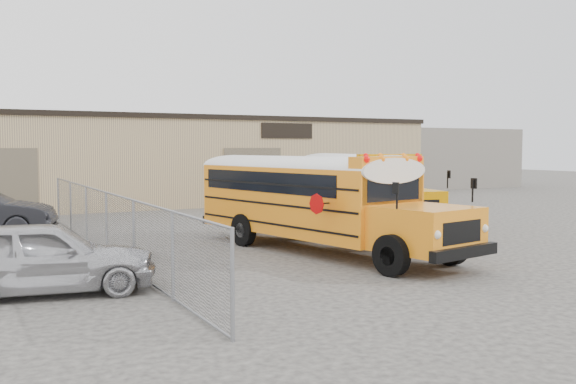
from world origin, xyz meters
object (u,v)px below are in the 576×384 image
tarp_bundle (389,227)px  car_silver (43,257)px  school_bus_left (208,186)px  school_bus_right (313,176)px

tarp_bundle → car_silver: size_ratio=0.29×
tarp_bundle → school_bus_left: bearing=115.2°
car_silver → school_bus_right: bearing=-37.0°
school_bus_right → tarp_bundle: school_bus_right is taller
school_bus_left → school_bus_right: bearing=34.7°
school_bus_left → car_silver: bearing=-129.6°
school_bus_left → car_silver: (-6.66, -8.04, -0.86)m
school_bus_left → school_bus_right: size_ratio=1.00×
tarp_bundle → school_bus_right: bearing=70.2°
school_bus_left → tarp_bundle: bearing=-64.8°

